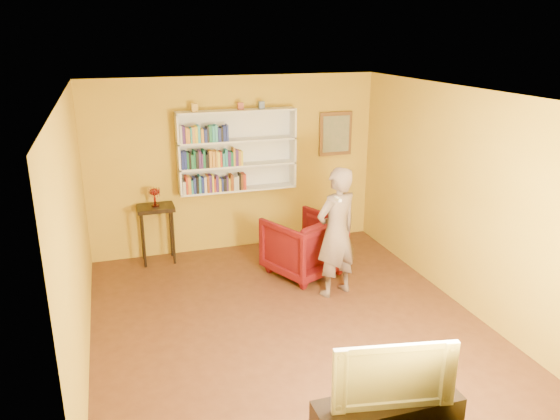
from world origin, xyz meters
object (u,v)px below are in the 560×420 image
Objects in this scene: bookshelf at (236,150)px; armchair at (303,245)px; console_table at (156,216)px; person at (336,232)px; television at (391,370)px; ruby_lustre at (154,193)px.

bookshelf is 1.92× the size of armchair.
console_table is 2.77m from person.
television is (-0.69, -2.72, -0.13)m from person.
person is 1.72× the size of television.
television is at bearing -72.42° from ruby_lustre.
armchair is at bearing 91.95° from television.
person is at bearing 80.21° from armchair.
armchair is 0.94× the size of television.
console_table is at bearing -172.86° from bookshelf.
person is (0.18, -0.72, 0.44)m from armchair.
person is 2.81m from television.
ruby_lustre is at bearing -172.86° from bookshelf.
person reaches higher than television.
bookshelf is 1.04× the size of person.
ruby_lustre is at bearing 117.93° from television.
bookshelf is at bearing 7.14° from ruby_lustre.
ruby_lustre is 4.73m from television.
bookshelf is 2.05× the size of console_table.
television reaches higher than console_table.
armchair is 0.54× the size of person.
bookshelf reaches higher than ruby_lustre.
console_table is (-1.27, -0.16, -0.87)m from bookshelf.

